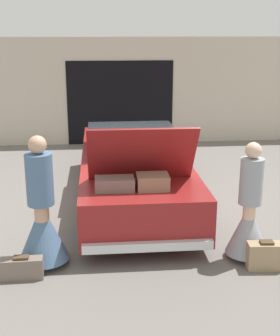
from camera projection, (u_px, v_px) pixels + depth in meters
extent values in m
plane|color=slate|center=(133.00, 200.00, 8.52)|extent=(40.00, 40.00, 0.00)
cube|color=beige|center=(120.00, 91.00, 12.38)|extent=(12.00, 0.12, 2.80)
cube|color=black|center=(120.00, 103.00, 12.40)|extent=(2.80, 0.02, 2.20)
cube|color=maroon|center=(133.00, 173.00, 8.37)|extent=(1.80, 4.92, 0.67)
cube|color=#1E2328|center=(132.00, 140.00, 8.50)|extent=(1.58, 1.57, 0.39)
cylinder|color=black|center=(88.00, 160.00, 9.81)|extent=(0.18, 0.68, 0.68)
cylinder|color=black|center=(166.00, 158.00, 9.95)|extent=(0.18, 0.68, 0.68)
cylinder|color=black|center=(85.00, 214.00, 6.94)|extent=(0.18, 0.68, 0.68)
cylinder|color=black|center=(195.00, 211.00, 7.09)|extent=(0.18, 0.68, 0.68)
cube|color=silver|center=(148.00, 246.00, 6.06)|extent=(1.71, 0.10, 0.12)
cube|color=maroon|center=(142.00, 155.00, 6.59)|extent=(1.53, 0.59, 0.88)
cube|color=#75665B|center=(115.00, 184.00, 6.42)|extent=(0.54, 0.31, 0.18)
cube|color=#8C7259|center=(153.00, 182.00, 6.47)|extent=(0.44, 0.35, 0.21)
cylinder|color=tan|center=(43.00, 235.00, 6.07)|extent=(0.19, 0.19, 0.84)
cone|color=slate|center=(43.00, 232.00, 6.06)|extent=(0.66, 0.66, 0.76)
cylinder|color=slate|center=(40.00, 179.00, 5.86)|extent=(0.34, 0.34, 0.67)
sphere|color=tan|center=(37.00, 145.00, 5.73)|extent=(0.23, 0.23, 0.23)
cylinder|color=beige|center=(248.00, 231.00, 6.25)|extent=(0.17, 0.17, 0.78)
cone|color=#9399A3|center=(248.00, 228.00, 6.24)|extent=(0.58, 0.58, 0.70)
cylinder|color=#9399A3|center=(251.00, 181.00, 6.05)|extent=(0.30, 0.30, 0.62)
sphere|color=beige|center=(253.00, 150.00, 5.93)|extent=(0.21, 0.21, 0.21)
cube|color=#75665B|center=(22.00, 268.00, 5.80)|extent=(0.53, 0.18, 0.27)
cube|color=#4C3823|center=(21.00, 257.00, 5.75)|extent=(0.19, 0.11, 0.02)
cube|color=#9E8460|center=(266.00, 256.00, 6.02)|extent=(0.49, 0.23, 0.36)
cube|color=#4C3823|center=(267.00, 242.00, 5.96)|extent=(0.18, 0.13, 0.02)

